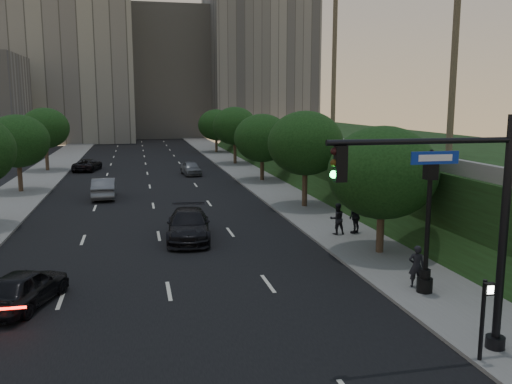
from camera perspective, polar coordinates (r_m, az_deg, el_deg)
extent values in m
plane|color=black|center=(17.18, -8.11, -15.91)|extent=(160.00, 160.00, 0.00)
cube|color=black|center=(46.09, -11.05, 0.18)|extent=(16.00, 140.00, 0.02)
cube|color=slate|center=(47.44, 1.41, 0.69)|extent=(4.50, 140.00, 0.15)
cube|color=slate|center=(46.98, -23.65, -0.20)|extent=(4.50, 140.00, 0.15)
cube|color=black|center=(49.51, 15.33, 2.98)|extent=(18.00, 90.00, 4.00)
cube|color=slate|center=(45.96, 5.99, 5.72)|extent=(0.35, 90.00, 0.70)
cube|color=gray|center=(108.61, -19.91, 13.53)|extent=(26.00, 20.00, 32.00)
cube|color=#9F9C92|center=(117.84, -9.29, 12.15)|extent=(22.00, 18.00, 26.00)
cube|color=gray|center=(114.77, 0.14, 14.84)|extent=(20.00, 22.00, 36.00)
cylinder|color=#38281C|center=(26.75, 12.96, -3.51)|extent=(0.36, 0.36, 2.86)
ellipsoid|color=black|center=(26.30, 13.17, 2.02)|extent=(5.20, 5.20, 4.42)
cylinder|color=#38281C|center=(37.70, 5.15, 0.72)|extent=(0.36, 0.36, 3.21)
ellipsoid|color=black|center=(37.37, 5.22, 5.15)|extent=(5.20, 5.20, 4.42)
cylinder|color=#38281C|center=(50.15, 0.65, 2.74)|extent=(0.36, 0.36, 2.86)
ellipsoid|color=black|center=(49.91, 0.65, 5.70)|extent=(5.20, 5.20, 4.42)
cylinder|color=#38281C|center=(63.77, -2.23, 4.34)|extent=(0.36, 0.36, 3.21)
ellipsoid|color=black|center=(63.58, -2.24, 6.97)|extent=(5.20, 5.20, 4.42)
cylinder|color=#38281C|center=(78.54, -4.20, 5.17)|extent=(0.36, 0.36, 2.86)
ellipsoid|color=black|center=(78.39, -4.22, 7.07)|extent=(5.20, 5.20, 4.42)
cylinder|color=#38281C|center=(47.76, -23.60, 1.68)|extent=(0.36, 0.36, 2.99)
ellipsoid|color=black|center=(47.50, -23.81, 4.93)|extent=(5.00, 5.00, 4.25)
cylinder|color=#38281C|center=(61.46, -21.16, 3.54)|extent=(0.36, 0.36, 3.26)
ellipsoid|color=black|center=(61.26, -21.33, 6.29)|extent=(5.00, 5.00, 4.25)
cylinder|color=#4C4233|center=(34.94, 20.15, 13.30)|extent=(0.40, 0.40, 12.00)
cylinder|color=#4C4233|center=(48.74, 8.24, 14.01)|extent=(0.40, 0.40, 14.50)
cylinder|color=black|center=(17.06, 24.58, -4.41)|extent=(0.24, 0.24, 7.00)
cylinder|color=black|center=(18.07, 23.85, -14.47)|extent=(0.56, 0.56, 0.50)
cylinder|color=black|center=(15.15, 17.10, 5.13)|extent=(5.40, 0.16, 0.16)
cube|color=black|center=(14.21, 8.89, 2.94)|extent=(0.32, 0.22, 0.95)
sphere|color=black|center=(14.11, 8.24, 4.26)|extent=(0.20, 0.20, 0.20)
sphere|color=#3F2B0A|center=(14.14, 8.21, 3.05)|extent=(0.20, 0.20, 0.20)
sphere|color=#19F24C|center=(14.18, 8.18, 1.85)|extent=(0.20, 0.20, 0.20)
cube|color=#0C2DA1|center=(15.39, 18.32, 3.45)|extent=(1.40, 0.05, 0.35)
cylinder|color=black|center=(21.96, 17.31, -9.51)|extent=(0.60, 0.60, 0.70)
cylinder|color=black|center=(21.81, 17.37, -8.27)|extent=(0.40, 0.40, 0.40)
cylinder|color=black|center=(21.31, 17.63, -3.27)|extent=(0.18, 0.18, 3.60)
cube|color=black|center=(20.96, 17.91, 2.21)|extent=(0.42, 0.42, 0.70)
cone|color=black|center=(20.91, 17.98, 3.57)|extent=(0.64, 0.64, 0.35)
sphere|color=black|center=(20.89, 18.01, 4.11)|extent=(0.14, 0.14, 0.14)
cylinder|color=black|center=(16.77, 22.70, -12.58)|extent=(0.12, 0.12, 2.50)
cube|color=black|center=(16.28, 23.31, -9.36)|extent=(0.30, 0.14, 0.35)
cube|color=white|center=(16.22, 23.47, -9.44)|extent=(0.18, 0.02, 0.22)
imported|color=black|center=(21.51, -23.20, -9.24)|extent=(3.00, 4.53, 1.43)
imported|color=#5C5E63|center=(43.07, -15.69, 0.41)|extent=(1.71, 4.85, 1.59)
imported|color=black|center=(60.58, -17.31, 2.74)|extent=(3.13, 5.05, 1.30)
imported|color=black|center=(29.27, -7.11, -3.48)|extent=(2.77, 5.71, 1.60)
imported|color=slate|center=(55.01, -6.87, 2.52)|extent=(2.03, 4.29, 1.42)
imported|color=black|center=(22.26, 16.53, -7.49)|extent=(0.71, 0.58, 1.68)
imported|color=black|center=(29.97, 8.53, -2.80)|extent=(0.86, 0.68, 1.72)
imported|color=black|center=(30.31, 10.47, -2.56)|extent=(1.18, 0.98, 1.88)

